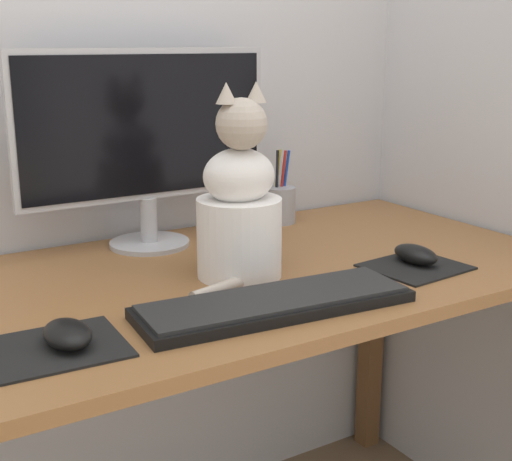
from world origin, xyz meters
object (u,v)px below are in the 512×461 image
at_px(computer_mouse_left, 67,334).
at_px(computer_mouse_right, 416,254).
at_px(monitor, 146,137).
at_px(keyboard, 275,303).
at_px(cat, 239,207).
at_px(pen_cup, 280,204).

height_order(computer_mouse_left, computer_mouse_right, computer_mouse_right).
bearing_deg(computer_mouse_right, computer_mouse_left, -177.75).
height_order(monitor, keyboard, monitor).
height_order(computer_mouse_right, cat, cat).
bearing_deg(keyboard, monitor, 98.03).
relative_size(monitor, keyboard, 1.17).
bearing_deg(computer_mouse_right, pen_cup, 95.44).
relative_size(monitor, computer_mouse_left, 5.50).
xyz_separation_m(keyboard, computer_mouse_right, (0.37, 0.06, 0.01)).
relative_size(keyboard, cat, 1.32).
bearing_deg(monitor, cat, -77.50).
distance_m(computer_mouse_left, cat, 0.42).
bearing_deg(keyboard, pen_cup, 60.78).
xyz_separation_m(computer_mouse_left, computer_mouse_right, (0.70, 0.03, 0.00)).
relative_size(computer_mouse_right, cat, 0.29).
bearing_deg(computer_mouse_left, keyboard, -5.18).
distance_m(computer_mouse_right, cat, 0.37).
relative_size(keyboard, computer_mouse_right, 4.56).
distance_m(keyboard, cat, 0.22).
height_order(computer_mouse_right, pen_cup, pen_cup).
bearing_deg(computer_mouse_left, cat, 21.78).
height_order(monitor, computer_mouse_right, monitor).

